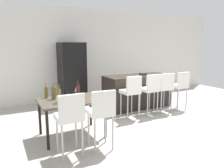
{
  "coord_description": "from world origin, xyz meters",
  "views": [
    {
      "loc": [
        -3.02,
        -3.88,
        1.78
      ],
      "look_at": [
        -0.64,
        0.61,
        0.85
      ],
      "focal_mm": 34.77,
      "sensor_mm": 36.0,
      "label": 1
    }
  ],
  "objects_px": {
    "dining_table": "(72,103)",
    "potted_plant": "(149,85)",
    "kitchen_island": "(137,91)",
    "refrigerator": "(72,73)",
    "bar_chair_right": "(165,86)",
    "bar_chair_left": "(131,90)",
    "dining_chair_far": "(102,110)",
    "wine_bottle_left": "(46,92)",
    "wine_bottle_corner": "(78,91)",
    "wine_bottle_right": "(54,93)",
    "bar_chair_middle": "(151,88)",
    "wine_bottle_inner": "(59,95)",
    "wine_glass_far": "(76,90)",
    "fruit_bowl": "(143,74)",
    "dining_chair_near": "(70,115)",
    "wine_bottle_middle": "(66,95)"
  },
  "relations": [
    {
      "from": "wine_bottle_left",
      "to": "refrigerator",
      "type": "distance_m",
      "value": 2.33
    },
    {
      "from": "bar_chair_middle",
      "to": "fruit_bowl",
      "type": "distance_m",
      "value": 0.8
    },
    {
      "from": "wine_bottle_left",
      "to": "wine_bottle_corner",
      "type": "height_order",
      "value": "wine_bottle_corner"
    },
    {
      "from": "kitchen_island",
      "to": "dining_chair_far",
      "type": "relative_size",
      "value": 1.8
    },
    {
      "from": "dining_chair_far",
      "to": "potted_plant",
      "type": "relative_size",
      "value": 1.88
    },
    {
      "from": "kitchen_island",
      "to": "wine_bottle_inner",
      "type": "xyz_separation_m",
      "value": [
        -2.55,
        -1.25,
        0.41
      ]
    },
    {
      "from": "bar_chair_right",
      "to": "bar_chair_left",
      "type": "bearing_deg",
      "value": -179.99
    },
    {
      "from": "wine_bottle_left",
      "to": "fruit_bowl",
      "type": "height_order",
      "value": "wine_bottle_left"
    },
    {
      "from": "dining_table",
      "to": "potted_plant",
      "type": "distance_m",
      "value": 4.39
    },
    {
      "from": "dining_table",
      "to": "wine_bottle_left",
      "type": "distance_m",
      "value": 0.56
    },
    {
      "from": "dining_chair_near",
      "to": "wine_glass_far",
      "type": "xyz_separation_m",
      "value": [
        0.46,
        1.06,
        0.17
      ]
    },
    {
      "from": "wine_bottle_right",
      "to": "potted_plant",
      "type": "xyz_separation_m",
      "value": [
        3.98,
        2.18,
        -0.54
      ]
    },
    {
      "from": "dining_chair_far",
      "to": "potted_plant",
      "type": "height_order",
      "value": "dining_chair_far"
    },
    {
      "from": "dining_table",
      "to": "refrigerator",
      "type": "height_order",
      "value": "refrigerator"
    },
    {
      "from": "wine_glass_far",
      "to": "wine_bottle_left",
      "type": "bearing_deg",
      "value": 172.4
    },
    {
      "from": "wine_bottle_corner",
      "to": "wine_bottle_right",
      "type": "xyz_separation_m",
      "value": [
        -0.47,
        0.04,
        -0.0
      ]
    },
    {
      "from": "kitchen_island",
      "to": "refrigerator",
      "type": "bearing_deg",
      "value": 140.7
    },
    {
      "from": "kitchen_island",
      "to": "dining_table",
      "type": "relative_size",
      "value": 1.56
    },
    {
      "from": "dining_chair_far",
      "to": "wine_bottle_corner",
      "type": "xyz_separation_m",
      "value": [
        -0.09,
        0.93,
        0.17
      ]
    },
    {
      "from": "wine_bottle_left",
      "to": "wine_bottle_corner",
      "type": "relative_size",
      "value": 0.86
    },
    {
      "from": "kitchen_island",
      "to": "wine_glass_far",
      "type": "distance_m",
      "value": 2.3
    },
    {
      "from": "wine_bottle_middle",
      "to": "wine_bottle_corner",
      "type": "relative_size",
      "value": 0.84
    },
    {
      "from": "wine_bottle_right",
      "to": "refrigerator",
      "type": "relative_size",
      "value": 0.18
    },
    {
      "from": "dining_chair_far",
      "to": "wine_bottle_left",
      "type": "bearing_deg",
      "value": 120.33
    },
    {
      "from": "wine_bottle_left",
      "to": "wine_bottle_middle",
      "type": "height_order",
      "value": "wine_bottle_left"
    },
    {
      "from": "bar_chair_left",
      "to": "wine_bottle_middle",
      "type": "height_order",
      "value": "bar_chair_left"
    },
    {
      "from": "wine_bottle_right",
      "to": "wine_bottle_inner",
      "type": "bearing_deg",
      "value": -84.35
    },
    {
      "from": "bar_chair_right",
      "to": "wine_glass_far",
      "type": "height_order",
      "value": "bar_chair_right"
    },
    {
      "from": "potted_plant",
      "to": "wine_glass_far",
      "type": "bearing_deg",
      "value": -149.28
    },
    {
      "from": "wine_bottle_corner",
      "to": "kitchen_island",
      "type": "bearing_deg",
      "value": 24.94
    },
    {
      "from": "dining_chair_far",
      "to": "wine_glass_far",
      "type": "bearing_deg",
      "value": 94.22
    },
    {
      "from": "dining_chair_far",
      "to": "refrigerator",
      "type": "xyz_separation_m",
      "value": [
        0.5,
        3.15,
        0.22
      ]
    },
    {
      "from": "bar_chair_left",
      "to": "bar_chair_middle",
      "type": "relative_size",
      "value": 1.0
    },
    {
      "from": "bar_chair_middle",
      "to": "dining_table",
      "type": "xyz_separation_m",
      "value": [
        -2.16,
        -0.34,
        -0.03
      ]
    },
    {
      "from": "wine_glass_far",
      "to": "fruit_bowl",
      "type": "height_order",
      "value": "fruit_bowl"
    },
    {
      "from": "dining_chair_near",
      "to": "dining_chair_far",
      "type": "distance_m",
      "value": 0.54
    },
    {
      "from": "wine_bottle_inner",
      "to": "wine_glass_far",
      "type": "bearing_deg",
      "value": 41.74
    },
    {
      "from": "wine_bottle_left",
      "to": "wine_bottle_right",
      "type": "relative_size",
      "value": 0.9
    },
    {
      "from": "refrigerator",
      "to": "fruit_bowl",
      "type": "xyz_separation_m",
      "value": [
        1.67,
        -1.31,
        0.04
      ]
    },
    {
      "from": "dining_chair_near",
      "to": "wine_bottle_right",
      "type": "bearing_deg",
      "value": 91.11
    },
    {
      "from": "wine_bottle_right",
      "to": "wine_glass_far",
      "type": "bearing_deg",
      "value": 11.37
    },
    {
      "from": "bar_chair_right",
      "to": "wine_bottle_right",
      "type": "xyz_separation_m",
      "value": [
        -2.91,
        -0.16,
        0.17
      ]
    },
    {
      "from": "wine_bottle_corner",
      "to": "wine_bottle_right",
      "type": "distance_m",
      "value": 0.48
    },
    {
      "from": "wine_bottle_inner",
      "to": "refrigerator",
      "type": "relative_size",
      "value": 0.18
    },
    {
      "from": "dining_chair_near",
      "to": "wine_bottle_inner",
      "type": "distance_m",
      "value": 0.68
    },
    {
      "from": "bar_chair_left",
      "to": "wine_bottle_left",
      "type": "distance_m",
      "value": 2.0
    },
    {
      "from": "dining_chair_far",
      "to": "wine_bottle_right",
      "type": "relative_size",
      "value": 3.26
    },
    {
      "from": "wine_bottle_corner",
      "to": "refrigerator",
      "type": "distance_m",
      "value": 2.3
    },
    {
      "from": "dining_chair_near",
      "to": "dining_table",
      "type": "bearing_deg",
      "value": 71.0
    },
    {
      "from": "bar_chair_left",
      "to": "wine_glass_far",
      "type": "distance_m",
      "value": 1.41
    }
  ]
}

